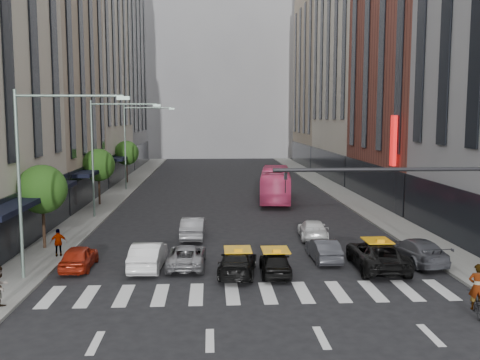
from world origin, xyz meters
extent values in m
plane|color=black|center=(0.00, 0.00, 0.00)|extent=(160.00, 160.00, 0.00)
cube|color=slate|center=(-11.50, 30.00, 0.07)|extent=(3.00, 96.00, 0.15)
cube|color=slate|center=(11.50, 30.00, 0.07)|extent=(3.00, 96.00, 0.15)
cube|color=tan|center=(-17.00, 28.00, 12.00)|extent=(8.00, 16.00, 24.00)
cube|color=beige|center=(-17.00, 46.00, 18.00)|extent=(8.00, 20.00, 36.00)
cube|color=gray|center=(-17.00, 65.00, 15.00)|extent=(8.00, 18.00, 30.00)
cube|color=brown|center=(17.00, 27.00, 13.00)|extent=(8.00, 18.00, 26.00)
cube|color=beige|center=(17.00, 46.00, 20.00)|extent=(8.00, 20.00, 40.00)
cube|color=tan|center=(17.00, 65.00, 14.00)|extent=(8.00, 18.00, 28.00)
cube|color=gray|center=(0.00, 85.00, 18.00)|extent=(30.00, 10.00, 36.00)
cylinder|color=black|center=(-11.80, 10.00, 1.72)|extent=(0.18, 0.18, 3.15)
sphere|color=#1A4914|center=(-11.80, 10.00, 3.66)|extent=(2.88, 2.88, 2.88)
cylinder|color=black|center=(-11.80, 26.00, 1.72)|extent=(0.18, 0.18, 3.15)
sphere|color=#1A4914|center=(-11.80, 26.00, 3.66)|extent=(2.88, 2.88, 2.88)
cylinder|color=black|center=(-11.80, 42.00, 1.72)|extent=(0.18, 0.18, 3.15)
sphere|color=#1A4914|center=(-11.80, 42.00, 3.66)|extent=(2.88, 2.88, 2.88)
cylinder|color=gray|center=(-11.00, 4.00, 4.65)|extent=(0.16, 0.16, 9.00)
cylinder|color=gray|center=(-8.50, 4.00, 8.85)|extent=(5.00, 0.12, 0.12)
cube|color=gray|center=(-6.00, 4.00, 8.75)|extent=(0.60, 0.25, 0.18)
cylinder|color=gray|center=(-11.00, 20.00, 4.65)|extent=(0.16, 0.16, 9.00)
cylinder|color=gray|center=(-8.50, 20.00, 8.85)|extent=(5.00, 0.12, 0.12)
cube|color=gray|center=(-6.00, 20.00, 8.75)|extent=(0.60, 0.25, 0.18)
cylinder|color=gray|center=(-11.00, 36.00, 4.65)|extent=(0.16, 0.16, 9.00)
cylinder|color=gray|center=(-8.50, 36.00, 8.85)|extent=(5.00, 0.12, 0.12)
cube|color=gray|center=(-6.00, 36.00, 8.75)|extent=(0.60, 0.25, 0.18)
cylinder|color=black|center=(5.50, -1.00, 5.80)|extent=(10.00, 0.16, 0.16)
imported|color=black|center=(1.00, -1.00, 5.30)|extent=(0.13, 0.16, 0.80)
cube|color=red|center=(12.60, 20.00, 6.00)|extent=(0.30, 0.70, 4.00)
imported|color=#A0210E|center=(-8.80, 5.89, 0.63)|extent=(1.51, 3.70, 1.26)
imported|color=silver|center=(-5.20, 5.70, 0.71)|extent=(1.69, 4.37, 1.42)
imported|color=gray|center=(-3.22, 5.95, 0.59)|extent=(2.03, 4.26, 1.17)
imported|color=black|center=(-0.60, 4.38, 0.63)|extent=(2.32, 4.56, 1.27)
imported|color=black|center=(1.28, 4.25, 0.63)|extent=(1.62, 3.73, 1.25)
imported|color=#37383D|center=(4.25, 6.77, 0.61)|extent=(1.42, 3.77, 1.23)
imported|color=black|center=(6.70, 5.08, 0.73)|extent=(2.68, 5.39, 1.47)
imported|color=#474950|center=(9.12, 5.98, 0.68)|extent=(2.48, 4.89, 1.36)
imported|color=gray|center=(-3.07, 12.71, 0.69)|extent=(1.64, 4.27, 1.39)
imported|color=white|center=(4.69, 12.07, 0.61)|extent=(2.05, 4.34, 1.22)
imported|color=#EC457D|center=(4.18, 27.90, 1.56)|extent=(3.96, 11.40, 3.11)
imported|color=black|center=(8.60, -1.70, 0.45)|extent=(1.06, 1.82, 0.90)
imported|color=gray|center=(8.60, -1.70, 1.83)|extent=(0.78, 0.62, 1.86)
imported|color=gray|center=(-10.50, -0.15, 1.02)|extent=(0.95, 1.04, 1.75)
imported|color=gray|center=(-10.40, 7.95, 0.93)|extent=(0.98, 0.60, 1.56)
camera|label=1|loc=(-1.96, -21.65, 7.86)|focal=40.00mm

